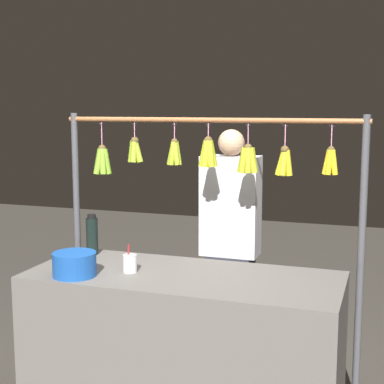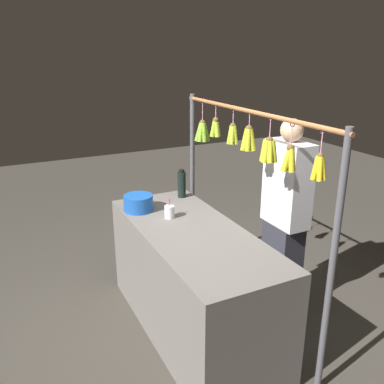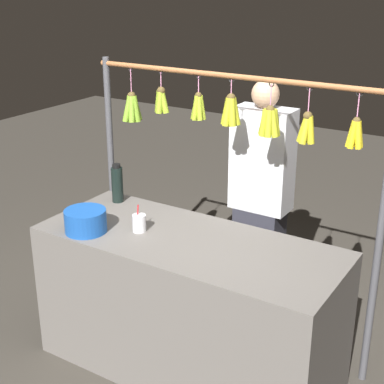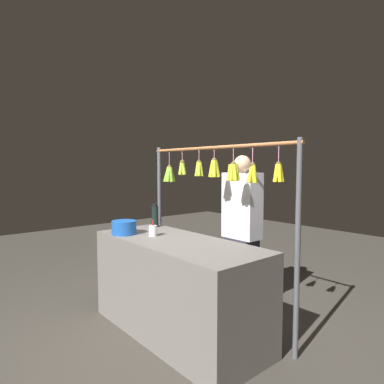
{
  "view_description": "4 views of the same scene",
  "coord_description": "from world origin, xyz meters",
  "px_view_note": "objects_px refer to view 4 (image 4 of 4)",
  "views": [
    {
      "loc": [
        -1.08,
        3.01,
        1.81
      ],
      "look_at": [
        -0.05,
        0.0,
        1.34
      ],
      "focal_mm": 54.86,
      "sensor_mm": 36.0,
      "label": 1
    },
    {
      "loc": [
        -2.52,
        1.26,
        2.15
      ],
      "look_at": [
        0.01,
        0.0,
        1.17
      ],
      "focal_mm": 38.66,
      "sensor_mm": 36.0,
      "label": 2
    },
    {
      "loc": [
        -1.6,
        2.49,
        2.29
      ],
      "look_at": [
        -0.02,
        0.0,
        1.16
      ],
      "focal_mm": 54.26,
      "sensor_mm": 36.0,
      "label": 3
    },
    {
      "loc": [
        -2.38,
        1.85,
        1.54
      ],
      "look_at": [
        -0.21,
        0.0,
        1.32
      ],
      "focal_mm": 31.57,
      "sensor_mm": 36.0,
      "label": 4
    }
  ],
  "objects_px": {
    "water_bottle": "(155,216)",
    "blue_bucket": "(124,227)",
    "drink_cup": "(153,231)",
    "vendor_person": "(242,235)"
  },
  "relations": [
    {
      "from": "water_bottle",
      "to": "drink_cup",
      "type": "xyz_separation_m",
      "value": [
        -0.4,
        0.3,
        -0.07
      ]
    },
    {
      "from": "vendor_person",
      "to": "drink_cup",
      "type": "bearing_deg",
      "value": 68.02
    },
    {
      "from": "water_bottle",
      "to": "vendor_person",
      "type": "distance_m",
      "value": 0.97
    },
    {
      "from": "water_bottle",
      "to": "blue_bucket",
      "type": "xyz_separation_m",
      "value": [
        -0.14,
        0.46,
        -0.06
      ]
    },
    {
      "from": "water_bottle",
      "to": "blue_bucket",
      "type": "height_order",
      "value": "water_bottle"
    },
    {
      "from": "blue_bucket",
      "to": "vendor_person",
      "type": "height_order",
      "value": "vendor_person"
    },
    {
      "from": "water_bottle",
      "to": "drink_cup",
      "type": "relative_size",
      "value": 1.62
    },
    {
      "from": "water_bottle",
      "to": "vendor_person",
      "type": "height_order",
      "value": "vendor_person"
    },
    {
      "from": "blue_bucket",
      "to": "drink_cup",
      "type": "xyz_separation_m",
      "value": [
        -0.26,
        -0.17,
        -0.02
      ]
    },
    {
      "from": "drink_cup",
      "to": "vendor_person",
      "type": "bearing_deg",
      "value": -111.98
    }
  ]
}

